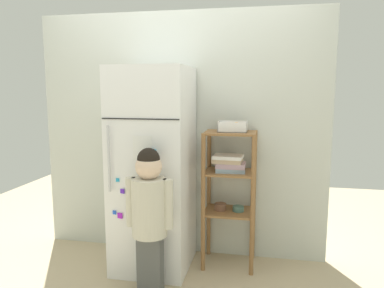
{
  "coord_description": "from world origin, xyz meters",
  "views": [
    {
      "loc": [
        0.76,
        -2.88,
        1.51
      ],
      "look_at": [
        0.18,
        0.02,
        1.07
      ],
      "focal_mm": 34.35,
      "sensor_mm": 36.0,
      "label": 1
    }
  ],
  "objects_px": {
    "refrigerator": "(153,169)",
    "fruit_bin": "(235,128)",
    "child_standing": "(149,207)",
    "pantry_shelf_unit": "(229,179)"
  },
  "relations": [
    {
      "from": "refrigerator",
      "to": "fruit_bin",
      "type": "xyz_separation_m",
      "value": [
        0.66,
        0.15,
        0.35
      ]
    },
    {
      "from": "child_standing",
      "to": "pantry_shelf_unit",
      "type": "distance_m",
      "value": 0.78
    },
    {
      "from": "refrigerator",
      "to": "fruit_bin",
      "type": "distance_m",
      "value": 0.77
    },
    {
      "from": "refrigerator",
      "to": "pantry_shelf_unit",
      "type": "height_order",
      "value": "refrigerator"
    },
    {
      "from": "fruit_bin",
      "to": "child_standing",
      "type": "bearing_deg",
      "value": -134.12
    },
    {
      "from": "child_standing",
      "to": "pantry_shelf_unit",
      "type": "xyz_separation_m",
      "value": [
        0.53,
        0.57,
        0.09
      ]
    },
    {
      "from": "refrigerator",
      "to": "pantry_shelf_unit",
      "type": "xyz_separation_m",
      "value": [
        0.63,
        0.14,
        -0.09
      ]
    },
    {
      "from": "child_standing",
      "to": "fruit_bin",
      "type": "bearing_deg",
      "value": 45.88
    },
    {
      "from": "child_standing",
      "to": "pantry_shelf_unit",
      "type": "height_order",
      "value": "pantry_shelf_unit"
    },
    {
      "from": "refrigerator",
      "to": "pantry_shelf_unit",
      "type": "bearing_deg",
      "value": 12.29
    }
  ]
}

